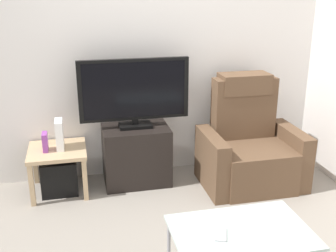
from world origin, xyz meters
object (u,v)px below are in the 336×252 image
at_px(subwoofer_box, 59,175).
at_px(cell_phone, 221,234).
at_px(tv_stand, 136,155).
at_px(television, 134,92).
at_px(coffee_table, 241,234).
at_px(game_console, 59,134).
at_px(side_table, 58,156).
at_px(book_upright, 45,142).
at_px(recliner_armchair, 249,147).

distance_m(subwoofer_box, cell_phone, 1.99).
distance_m(tv_stand, television, 0.65).
bearing_deg(coffee_table, game_console, 124.88).
height_order(subwoofer_box, coffee_table, coffee_table).
relative_size(side_table, game_console, 1.93).
bearing_deg(coffee_table, side_table, 125.85).
bearing_deg(book_upright, subwoofer_box, 11.31).
distance_m(tv_stand, book_upright, 0.90).
bearing_deg(game_console, coffee_table, -55.12).
bearing_deg(book_upright, cell_phone, -55.19).
bearing_deg(book_upright, coffee_table, -51.60).
height_order(television, recliner_armchair, television).
bearing_deg(television, coffee_table, -75.88).
bearing_deg(coffee_table, recliner_armchair, 64.54).
xyz_separation_m(television, cell_phone, (0.28, -1.72, -0.52)).
relative_size(recliner_armchair, side_table, 2.00).
bearing_deg(subwoofer_box, book_upright, -168.69).
distance_m(side_table, book_upright, 0.19).
xyz_separation_m(subwoofer_box, game_console, (0.03, 0.01, 0.42)).
bearing_deg(subwoofer_box, television, 3.86).
distance_m(recliner_armchair, side_table, 1.89).
height_order(tv_stand, cell_phone, tv_stand).
bearing_deg(recliner_armchair, book_upright, 172.93).
bearing_deg(cell_phone, book_upright, 145.59).
bearing_deg(tv_stand, game_console, -178.23).
distance_m(tv_stand, recliner_armchair, 1.14).
bearing_deg(coffee_table, tv_stand, 104.27).
xyz_separation_m(book_upright, game_console, (0.14, 0.03, 0.05)).
height_order(game_console, cell_phone, game_console).
distance_m(book_upright, cell_phone, 2.01).
height_order(tv_stand, side_table, tv_stand).
relative_size(television, subwoofer_box, 3.17).
distance_m(subwoofer_box, game_console, 0.42).
height_order(side_table, game_console, game_console).
bearing_deg(subwoofer_box, tv_stand, 2.44).
bearing_deg(tv_stand, book_upright, -176.52).
relative_size(tv_stand, subwoofer_box, 1.93).
height_order(television, cell_phone, television).
xyz_separation_m(tv_stand, game_console, (-0.73, -0.02, 0.29)).
height_order(book_upright, cell_phone, book_upright).
relative_size(tv_stand, recliner_armchair, 0.60).
relative_size(subwoofer_box, cell_phone, 2.25).
height_order(television, game_console, television).
distance_m(recliner_armchair, coffee_table, 1.59).
relative_size(tv_stand, cell_phone, 4.35).
bearing_deg(subwoofer_box, coffee_table, -54.15).
bearing_deg(book_upright, television, 4.73).
xyz_separation_m(tv_stand, recliner_armchair, (1.11, -0.25, 0.08)).
height_order(recliner_armchair, side_table, recliner_armchair).
relative_size(television, side_table, 1.98).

